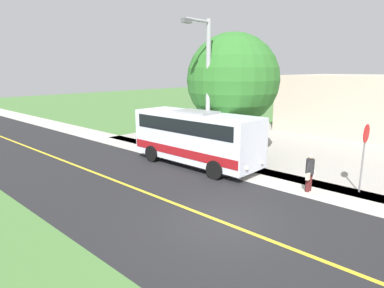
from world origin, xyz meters
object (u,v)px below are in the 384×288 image
shuttle_bus_front (196,136)px  pedestrian_with_bags (310,172)px  stop_sign (365,146)px  street_light_pole (207,87)px  tree_curbside (233,80)px

shuttle_bus_front → pedestrian_with_bags: size_ratio=4.54×
shuttle_bus_front → pedestrian_with_bags: bearing=92.9°
shuttle_bus_front → stop_sign: 7.91m
shuttle_bus_front → pedestrian_with_bags: 6.16m
street_light_pole → stop_sign: bearing=99.5°
tree_curbside → shuttle_bus_front: bearing=-3.3°
shuttle_bus_front → street_light_pole: bearing=139.4°
pedestrian_with_bags → tree_curbside: tree_curbside is taller
tree_curbside → pedestrian_with_bags: bearing=66.1°
shuttle_bus_front → street_light_pole: size_ratio=0.98×
shuttle_bus_front → stop_sign: bearing=102.0°
pedestrian_with_bags → street_light_pole: (-0.10, -5.76, 3.27)m
stop_sign → street_light_pole: (1.23, -7.38, 2.16)m
shuttle_bus_front → pedestrian_with_bags: shuttle_bus_front is taller
street_light_pole → tree_curbside: street_light_pole is taller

